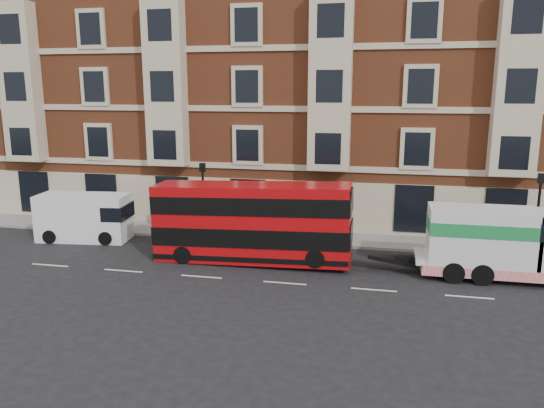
{
  "coord_description": "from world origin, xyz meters",
  "views": [
    {
      "loc": [
        4.18,
        -22.44,
        8.67
      ],
      "look_at": [
        -1.45,
        4.0,
        2.78
      ],
      "focal_mm": 35.0,
      "sensor_mm": 36.0,
      "label": 1
    }
  ],
  "objects_px": {
    "tow_truck": "(507,243)",
    "box_van": "(84,218)",
    "pedestrian": "(156,215)",
    "double_decker_bus": "(252,221)"
  },
  "relations": [
    {
      "from": "tow_truck",
      "to": "pedestrian",
      "type": "relative_size",
      "value": 5.12
    },
    {
      "from": "double_decker_bus",
      "to": "box_van",
      "type": "relative_size",
      "value": 1.85
    },
    {
      "from": "tow_truck",
      "to": "box_van",
      "type": "distance_m",
      "value": 22.74
    },
    {
      "from": "tow_truck",
      "to": "pedestrian",
      "type": "bearing_deg",
      "value": 165.8
    },
    {
      "from": "double_decker_bus",
      "to": "tow_truck",
      "type": "relative_size",
      "value": 1.25
    },
    {
      "from": "double_decker_bus",
      "to": "pedestrian",
      "type": "distance_m",
      "value": 8.99
    },
    {
      "from": "double_decker_bus",
      "to": "tow_truck",
      "type": "distance_m",
      "value": 12.06
    },
    {
      "from": "tow_truck",
      "to": "pedestrian",
      "type": "height_order",
      "value": "tow_truck"
    },
    {
      "from": "double_decker_bus",
      "to": "tow_truck",
      "type": "height_order",
      "value": "double_decker_bus"
    },
    {
      "from": "tow_truck",
      "to": "box_van",
      "type": "relative_size",
      "value": 1.48
    }
  ]
}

